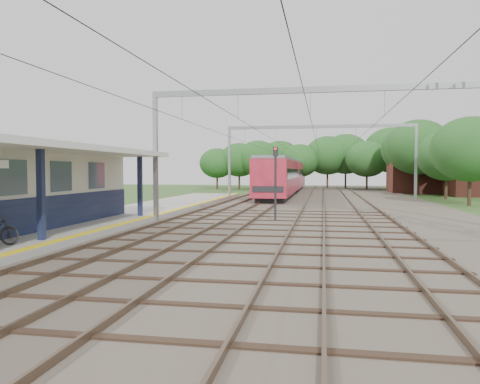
# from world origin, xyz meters

# --- Properties ---
(ground) EXTENTS (160.00, 160.00, 0.00)m
(ground) POSITION_xyz_m (0.00, 0.00, 0.00)
(ground) COLOR #2D4C1E
(ground) RESTS_ON ground
(ballast_bed) EXTENTS (18.00, 90.00, 0.10)m
(ballast_bed) POSITION_xyz_m (4.00, 30.00, 0.05)
(ballast_bed) COLOR #473D33
(ballast_bed) RESTS_ON ground
(platform) EXTENTS (5.00, 52.00, 0.35)m
(platform) POSITION_xyz_m (-7.50, 14.00, 0.17)
(platform) COLOR gray
(platform) RESTS_ON ground
(yellow_stripe) EXTENTS (0.45, 52.00, 0.01)m
(yellow_stripe) POSITION_xyz_m (-5.25, 14.00, 0.35)
(yellow_stripe) COLOR yellow
(yellow_stripe) RESTS_ON platform
(rail_tracks) EXTENTS (11.80, 88.00, 0.15)m
(rail_tracks) POSITION_xyz_m (1.50, 30.00, 0.18)
(rail_tracks) COLOR brown
(rail_tracks) RESTS_ON ballast_bed
(catenary_system) EXTENTS (17.22, 88.00, 7.00)m
(catenary_system) POSITION_xyz_m (3.39, 25.28, 5.51)
(catenary_system) COLOR gray
(catenary_system) RESTS_ON ground
(tree_band) EXTENTS (31.72, 30.88, 8.82)m
(tree_band) POSITION_xyz_m (3.84, 57.12, 4.92)
(tree_band) COLOR #382619
(tree_band) RESTS_ON ground
(house_far) EXTENTS (8.00, 6.12, 8.66)m
(house_far) POSITION_xyz_m (16.00, 52.00, 3.23)
(house_far) COLOR brown
(house_far) RESTS_ON ground
(train) EXTENTS (3.00, 37.37, 3.94)m
(train) POSITION_xyz_m (-0.50, 46.94, 2.19)
(train) COLOR black
(train) RESTS_ON ballast_bed
(signal_post) EXTENTS (0.29, 0.26, 4.06)m
(signal_post) POSITION_xyz_m (1.35, 16.06, 2.49)
(signal_post) COLOR black
(signal_post) RESTS_ON ground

